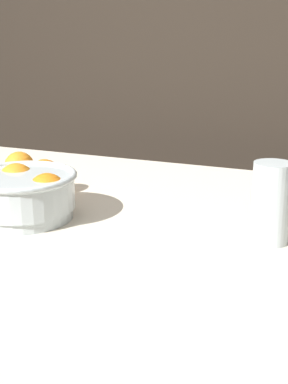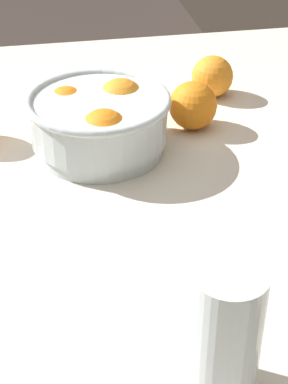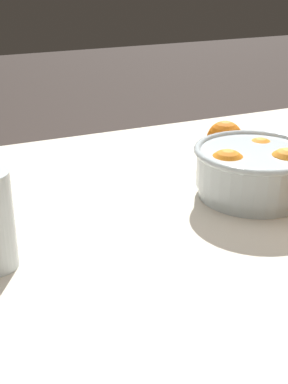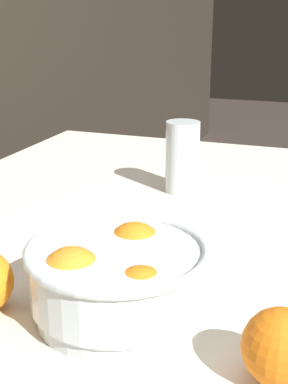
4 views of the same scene
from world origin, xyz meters
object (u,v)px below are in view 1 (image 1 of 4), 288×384
Objects in this scene: orange_loose_near_bowl at (45,177)px; orange_loose_front at (19,167)px; fruit_bowl at (21,193)px; juice_glass at (271,207)px.

orange_loose_near_bowl is 1.07× the size of orange_loose_front.
fruit_bowl is 0.48m from juice_glass.
orange_loose_near_bowl is 0.13m from orange_loose_front.
juice_glass is 0.54m from orange_loose_near_bowl.
orange_loose_near_bowl reaches higher than orange_loose_front.
juice_glass reaches higher than orange_loose_front.
juice_glass is at bearing -11.23° from orange_loose_near_bowl.
juice_glass is 1.81× the size of orange_loose_near_bowl.
fruit_bowl is 0.17m from orange_loose_near_bowl.
juice_glass reaches higher than fruit_bowl.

